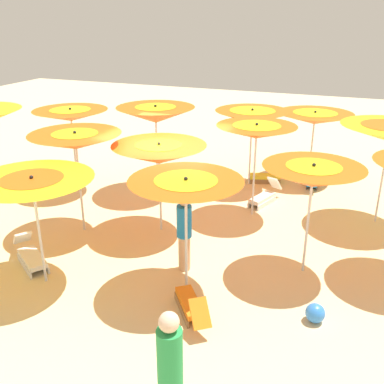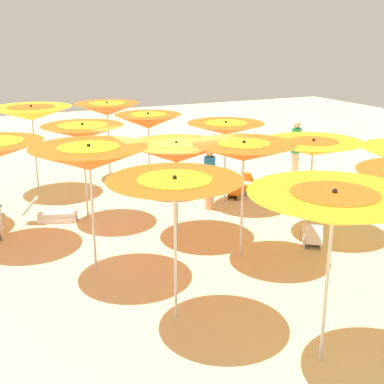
# 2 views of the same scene
# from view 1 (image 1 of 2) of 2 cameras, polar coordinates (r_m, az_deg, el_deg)

# --- Properties ---
(ground) EXTENTS (40.17, 40.17, 0.04)m
(ground) POSITION_cam_1_polar(r_m,az_deg,el_deg) (11.12, -2.86, -4.29)
(ground) COLOR beige
(beach_umbrella_0) EXTENTS (2.29, 2.29, 2.14)m
(beach_umbrella_0) POSITION_cam_1_polar(r_m,az_deg,el_deg) (14.17, 15.39, 9.08)
(beach_umbrella_0) COLOR silver
(beach_umbrella_0) RESTS_ON ground
(beach_umbrella_1) EXTENTS (2.15, 2.15, 2.33)m
(beach_umbrella_1) POSITION_cam_1_polar(r_m,az_deg,el_deg) (13.17, 7.68, 9.51)
(beach_umbrella_1) COLOR silver
(beach_umbrella_1) RESTS_ON ground
(beach_umbrella_2) EXTENTS (2.18, 2.18, 2.54)m
(beach_umbrella_2) POSITION_cam_1_polar(r_m,az_deg,el_deg) (12.54, -4.66, 9.83)
(beach_umbrella_2) COLOR silver
(beach_umbrella_2) RESTS_ON ground
(beach_umbrella_3) EXTENTS (2.08, 2.08, 2.43)m
(beach_umbrella_3) POSITION_cam_1_polar(r_m,az_deg,el_deg) (13.13, -15.22, 9.44)
(beach_umbrella_3) COLOR silver
(beach_umbrella_3) RESTS_ON ground
(beach_umbrella_6) EXTENTS (1.96, 1.96, 2.42)m
(beach_umbrella_6) POSITION_cam_1_polar(r_m,az_deg,el_deg) (11.02, 8.23, 7.64)
(beach_umbrella_6) COLOR silver
(beach_umbrella_6) RESTS_ON ground
(beach_umbrella_7) EXTENTS (2.16, 2.16, 2.19)m
(beach_umbrella_7) POSITION_cam_1_polar(r_m,az_deg,el_deg) (10.19, -4.21, 4.88)
(beach_umbrella_7) COLOR silver
(beach_umbrella_7) RESTS_ON ground
(beach_umbrella_8) EXTENTS (2.07, 2.07, 2.45)m
(beach_umbrella_8) POSITION_cam_1_polar(r_m,az_deg,el_deg) (10.39, -14.64, 6.31)
(beach_umbrella_8) COLOR silver
(beach_umbrella_8) RESTS_ON ground
(beach_umbrella_11) EXTENTS (1.92, 1.92, 2.31)m
(beach_umbrella_11) POSITION_cam_1_polar(r_m,az_deg,el_deg) (8.66, 15.16, 1.96)
(beach_umbrella_11) COLOR silver
(beach_umbrella_11) RESTS_ON ground
(beach_umbrella_12) EXTENTS (2.04, 2.04, 2.26)m
(beach_umbrella_12) POSITION_cam_1_polar(r_m,az_deg,el_deg) (7.79, -0.79, 0.51)
(beach_umbrella_12) COLOR silver
(beach_umbrella_12) RESTS_ON ground
(beach_umbrella_13) EXTENTS (2.23, 2.23, 2.21)m
(beach_umbrella_13) POSITION_cam_1_polar(r_m,az_deg,el_deg) (8.52, -19.66, 0.60)
(beach_umbrella_13) COLOR silver
(beach_umbrella_13) RESTS_ON ground
(lounger_0) EXTENTS (0.41, 1.34, 0.53)m
(lounger_0) POSITION_cam_1_polar(r_m,az_deg,el_deg) (13.96, 15.14, 1.52)
(lounger_0) COLOR #333338
(lounger_0) RESTS_ON ground
(lounger_1) EXTENTS (1.02, 1.21, 0.61)m
(lounger_1) POSITION_cam_1_polar(r_m,az_deg,el_deg) (7.96, -0.11, -14.24)
(lounger_1) COLOR olive
(lounger_1) RESTS_ON ground
(lounger_2) EXTENTS (1.31, 0.77, 0.65)m
(lounger_2) POSITION_cam_1_polar(r_m,az_deg,el_deg) (13.97, 9.72, 2.09)
(lounger_2) COLOR olive
(lounger_2) RESTS_ON ground
(lounger_4) EXTENTS (1.26, 1.02, 0.58)m
(lounger_4) POSITION_cam_1_polar(r_m,az_deg,el_deg) (9.94, -19.86, -7.68)
(lounger_4) COLOR silver
(lounger_4) RESTS_ON ground
(lounger_5) EXTENTS (0.71, 1.32, 0.64)m
(lounger_5) POSITION_cam_1_polar(r_m,az_deg,el_deg) (12.41, 9.21, -0.52)
(lounger_5) COLOR silver
(lounger_5) RESTS_ON ground
(beachgoer_0) EXTENTS (0.30, 0.30, 1.89)m
(beachgoer_0) POSITION_cam_1_polar(r_m,az_deg,el_deg) (5.59, -2.80, -22.42)
(beachgoer_0) COLOR beige
(beachgoer_0) RESTS_ON ground
(beachgoer_1) EXTENTS (0.30, 0.30, 1.62)m
(beachgoer_1) POSITION_cam_1_polar(r_m,az_deg,el_deg) (8.90, -1.00, -5.16)
(beachgoer_1) COLOR #D8A87F
(beachgoer_1) RESTS_ON ground
(beach_ball) EXTENTS (0.34, 0.34, 0.34)m
(beach_ball) POSITION_cam_1_polar(r_m,az_deg,el_deg) (8.11, 15.45, -14.67)
(beach_ball) COLOR #337FE5
(beach_ball) RESTS_ON ground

